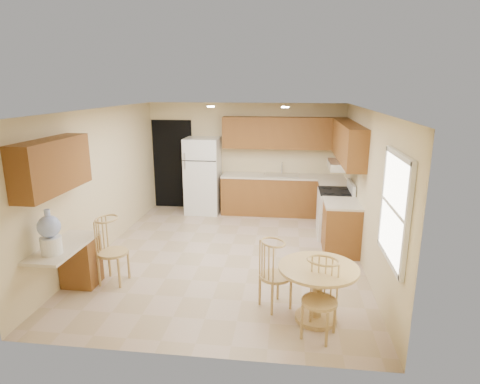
# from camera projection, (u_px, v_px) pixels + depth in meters

# --- Properties ---
(floor) EXTENTS (5.50, 5.50, 0.00)m
(floor) POSITION_uv_depth(u_px,v_px,m) (228.00, 255.00, 7.02)
(floor) COLOR tan
(floor) RESTS_ON ground
(ceiling) EXTENTS (4.50, 5.50, 0.02)m
(ceiling) POSITION_uv_depth(u_px,v_px,m) (227.00, 110.00, 6.38)
(ceiling) COLOR white
(ceiling) RESTS_ON wall_back
(wall_back) EXTENTS (4.50, 0.02, 2.50)m
(wall_back) POSITION_uv_depth(u_px,v_px,m) (246.00, 157.00, 9.34)
(wall_back) COLOR #D1BA8C
(wall_back) RESTS_ON floor
(wall_front) EXTENTS (4.50, 0.02, 2.50)m
(wall_front) POSITION_uv_depth(u_px,v_px,m) (187.00, 250.00, 4.06)
(wall_front) COLOR #D1BA8C
(wall_front) RESTS_ON floor
(wall_left) EXTENTS (0.02, 5.50, 2.50)m
(wall_left) POSITION_uv_depth(u_px,v_px,m) (100.00, 182.00, 6.97)
(wall_left) COLOR #D1BA8C
(wall_left) RESTS_ON floor
(wall_right) EXTENTS (0.02, 5.50, 2.50)m
(wall_right) POSITION_uv_depth(u_px,v_px,m) (366.00, 190.00, 6.44)
(wall_right) COLOR #D1BA8C
(wall_right) RESTS_ON floor
(doorway) EXTENTS (0.90, 0.02, 2.10)m
(doorway) POSITION_uv_depth(u_px,v_px,m) (173.00, 164.00, 9.58)
(doorway) COLOR black
(doorway) RESTS_ON floor
(base_cab_back) EXTENTS (2.75, 0.60, 0.87)m
(base_cab_back) POSITION_uv_depth(u_px,v_px,m) (282.00, 196.00, 9.16)
(base_cab_back) COLOR brown
(base_cab_back) RESTS_ON floor
(counter_back) EXTENTS (2.75, 0.63, 0.04)m
(counter_back) POSITION_uv_depth(u_px,v_px,m) (283.00, 176.00, 9.04)
(counter_back) COLOR beige
(counter_back) RESTS_ON base_cab_back
(base_cab_right_a) EXTENTS (0.60, 0.59, 0.87)m
(base_cab_right_a) POSITION_uv_depth(u_px,v_px,m) (333.00, 205.00, 8.46)
(base_cab_right_a) COLOR brown
(base_cab_right_a) RESTS_ON floor
(counter_right_a) EXTENTS (0.63, 0.59, 0.04)m
(counter_right_a) POSITION_uv_depth(u_px,v_px,m) (334.00, 184.00, 8.34)
(counter_right_a) COLOR beige
(counter_right_a) RESTS_ON base_cab_right_a
(base_cab_right_b) EXTENTS (0.60, 0.80, 0.87)m
(base_cab_right_b) POSITION_uv_depth(u_px,v_px,m) (341.00, 228.00, 7.06)
(base_cab_right_b) COLOR brown
(base_cab_right_b) RESTS_ON floor
(counter_right_b) EXTENTS (0.63, 0.80, 0.04)m
(counter_right_b) POSITION_uv_depth(u_px,v_px,m) (343.00, 204.00, 6.95)
(counter_right_b) COLOR beige
(counter_right_b) RESTS_ON base_cab_right_b
(upper_cab_back) EXTENTS (2.75, 0.33, 0.70)m
(upper_cab_back) POSITION_uv_depth(u_px,v_px,m) (284.00, 133.00, 8.92)
(upper_cab_back) COLOR brown
(upper_cab_back) RESTS_ON wall_back
(upper_cab_right) EXTENTS (0.33, 2.42, 0.70)m
(upper_cab_right) POSITION_uv_depth(u_px,v_px,m) (348.00, 142.00, 7.46)
(upper_cab_right) COLOR brown
(upper_cab_right) RESTS_ON wall_right
(upper_cab_left) EXTENTS (0.33, 1.40, 0.70)m
(upper_cab_left) POSITION_uv_depth(u_px,v_px,m) (52.00, 166.00, 5.26)
(upper_cab_left) COLOR brown
(upper_cab_left) RESTS_ON wall_left
(sink) EXTENTS (0.78, 0.44, 0.01)m
(sink) POSITION_uv_depth(u_px,v_px,m) (282.00, 175.00, 9.04)
(sink) COLOR silver
(sink) RESTS_ON counter_back
(range_hood) EXTENTS (0.50, 0.76, 0.14)m
(range_hood) POSITION_uv_depth(u_px,v_px,m) (342.00, 165.00, 7.55)
(range_hood) COLOR silver
(range_hood) RESTS_ON upper_cab_right
(desk_pedestal) EXTENTS (0.48, 0.42, 0.72)m
(desk_pedestal) POSITION_uv_depth(u_px,v_px,m) (81.00, 262.00, 5.90)
(desk_pedestal) COLOR brown
(desk_pedestal) RESTS_ON floor
(desk_top) EXTENTS (0.50, 1.20, 0.04)m
(desk_top) POSITION_uv_depth(u_px,v_px,m) (64.00, 247.00, 5.43)
(desk_top) COLOR beige
(desk_top) RESTS_ON desk_pedestal
(window) EXTENTS (0.06, 1.12, 1.30)m
(window) POSITION_uv_depth(u_px,v_px,m) (395.00, 209.00, 4.60)
(window) COLOR white
(window) RESTS_ON wall_right
(can_light_a) EXTENTS (0.14, 0.14, 0.02)m
(can_light_a) POSITION_uv_depth(u_px,v_px,m) (211.00, 107.00, 7.60)
(can_light_a) COLOR white
(can_light_a) RESTS_ON ceiling
(can_light_b) EXTENTS (0.14, 0.14, 0.02)m
(can_light_b) POSITION_uv_depth(u_px,v_px,m) (285.00, 107.00, 7.43)
(can_light_b) COLOR white
(can_light_b) RESTS_ON ceiling
(refrigerator) EXTENTS (0.77, 0.74, 1.74)m
(refrigerator) POSITION_uv_depth(u_px,v_px,m) (203.00, 176.00, 9.21)
(refrigerator) COLOR white
(refrigerator) RESTS_ON floor
(stove) EXTENTS (0.65, 0.76, 1.09)m
(stove) POSITION_uv_depth(u_px,v_px,m) (335.00, 213.00, 7.81)
(stove) COLOR white
(stove) RESTS_ON floor
(dining_table) EXTENTS (0.98, 0.98, 0.73)m
(dining_table) POSITION_uv_depth(u_px,v_px,m) (318.00, 286.00, 4.95)
(dining_table) COLOR tan
(dining_table) RESTS_ON floor
(chair_table_a) EXTENTS (0.41, 0.52, 0.93)m
(chair_table_a) POSITION_uv_depth(u_px,v_px,m) (275.00, 271.00, 5.14)
(chair_table_a) COLOR tan
(chair_table_a) RESTS_ON floor
(chair_table_b) EXTENTS (0.42, 0.46, 0.94)m
(chair_table_b) POSITION_uv_depth(u_px,v_px,m) (321.00, 296.00, 4.51)
(chair_table_b) COLOR tan
(chair_table_b) RESTS_ON floor
(chair_desk) EXTENTS (0.44, 0.57, 1.00)m
(chair_desk) POSITION_uv_depth(u_px,v_px,m) (109.00, 247.00, 5.80)
(chair_desk) COLOR tan
(chair_desk) RESTS_ON floor
(water_crock) EXTENTS (0.29, 0.29, 0.59)m
(water_crock) POSITION_uv_depth(u_px,v_px,m) (50.00, 234.00, 5.11)
(water_crock) COLOR white
(water_crock) RESTS_ON desk_top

